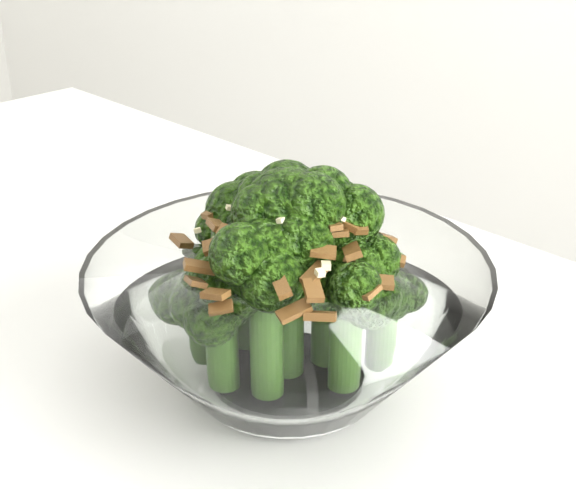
% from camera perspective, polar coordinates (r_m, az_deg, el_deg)
% --- Properties ---
extents(broccoli_dish, '(0.22, 0.22, 0.13)m').
position_cam_1_polar(broccoli_dish, '(0.44, -0.03, -4.55)').
color(broccoli_dish, white).
rests_on(broccoli_dish, table).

